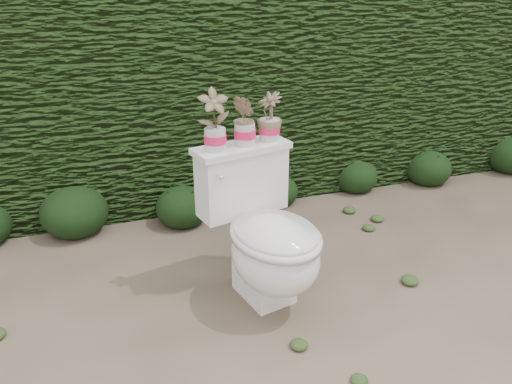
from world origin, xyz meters
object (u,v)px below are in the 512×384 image
object	(u,v)px
potted_plant_left	(215,122)
potted_plant_right	(270,118)
toilet	(266,238)
potted_plant_center	(245,121)

from	to	relation	value
potted_plant_left	potted_plant_right	distance (m)	0.32
toilet	potted_plant_right	size ratio (longest dim) A/B	3.33
potted_plant_left	potted_plant_center	bearing A→B (deg)	9.57
toilet	potted_plant_right	world-z (taller)	potted_plant_right
potted_plant_right	potted_plant_left	bearing A→B (deg)	-105.62
toilet	potted_plant_center	bearing A→B (deg)	85.50
potted_plant_center	potted_plant_right	xyz separation A→B (m)	(0.14, 0.03, -0.00)
potted_plant_center	potted_plant_left	bearing A→B (deg)	-82.58
potted_plant_left	potted_plant_right	size ratio (longest dim) A/B	1.24
potted_plant_center	potted_plant_right	distance (m)	0.15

